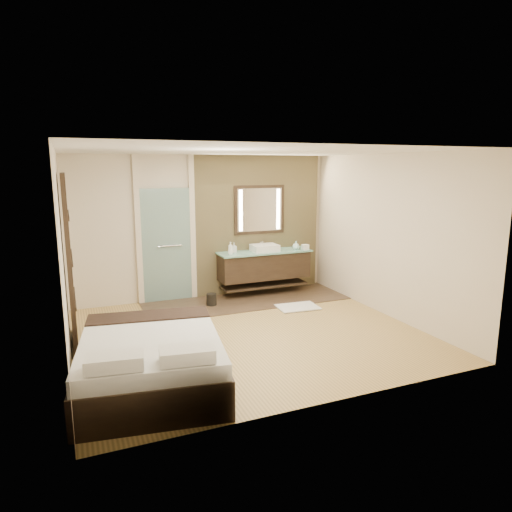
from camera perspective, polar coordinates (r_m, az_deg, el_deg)
name	(u,v)px	position (r m, az deg, el deg)	size (l,w,h in m)	color
floor	(248,333)	(7.01, -0.96, -9.63)	(5.00, 5.00, 0.00)	olive
tile_strip	(247,300)	(8.63, -1.19, -5.57)	(3.80, 1.30, 0.01)	#34281C
stone_wall	(258,225)	(9.09, 0.30, 3.95)	(2.60, 0.08, 2.70)	tan
vanity	(264,265)	(8.96, 1.03, -1.16)	(1.85, 0.55, 0.88)	black
mirror_unit	(259,210)	(9.01, 0.44, 5.81)	(1.06, 0.04, 0.96)	black
frosted_door	(166,241)	(8.57, -11.15, 1.91)	(1.10, 0.12, 2.70)	#ABD9D2
shoji_partition	(69,260)	(6.82, -22.29, -0.50)	(0.06, 1.20, 2.40)	black
bed	(151,361)	(5.45, -12.97, -12.70)	(1.83, 2.15, 0.75)	black
bath_mat	(298,307)	(8.23, 5.22, -6.36)	(0.72, 0.50, 0.02)	silver
waste_bin	(212,300)	(8.34, -5.58, -5.46)	(0.18, 0.18, 0.23)	black
tissue_box	(305,247)	(9.11, 6.18, 1.13)	(0.12, 0.12, 0.10)	white
soap_bottle_a	(230,248)	(8.54, -3.22, 0.98)	(0.09, 0.09, 0.24)	white
soap_bottle_b	(234,248)	(8.74, -2.78, 1.06)	(0.08, 0.09, 0.19)	#B2B2B2
soap_bottle_c	(296,245)	(9.08, 5.02, 1.34)	(0.13, 0.13, 0.17)	silver
cup	(296,246)	(9.24, 5.02, 1.26)	(0.11, 0.11, 0.09)	white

